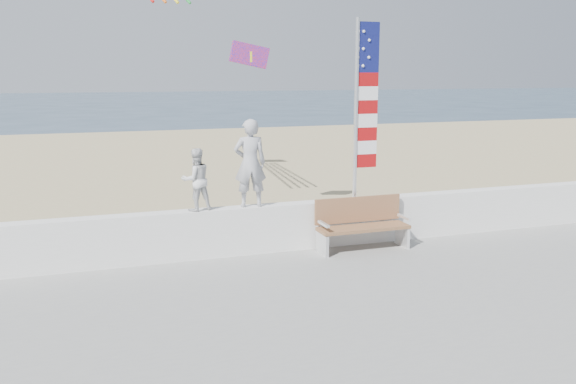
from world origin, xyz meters
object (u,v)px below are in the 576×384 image
object	(u,v)px
child	(196,180)
bench	(361,223)
adult	(250,163)
flag	(362,102)

from	to	relation	value
child	bench	world-z (taller)	child
adult	bench	distance (m)	2.46
adult	child	distance (m)	1.05
adult	bench	bearing A→B (deg)	175.22
child	bench	xyz separation A→B (m)	(3.11, -0.45, -0.96)
child	bench	distance (m)	3.29
bench	flag	size ratio (longest dim) A/B	0.51
bench	flag	xyz separation A→B (m)	(0.18, 0.45, 2.30)
bench	child	bearing A→B (deg)	171.68
flag	adult	bearing A→B (deg)	179.99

